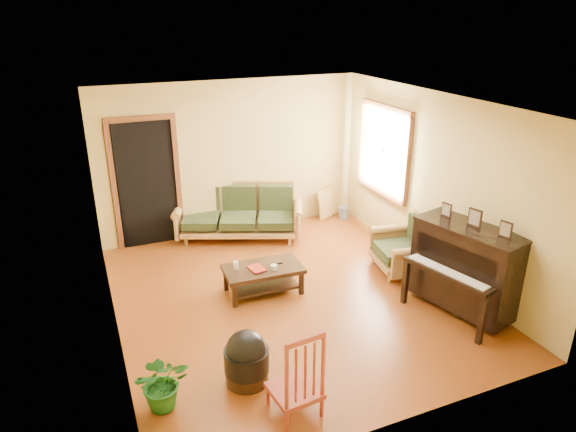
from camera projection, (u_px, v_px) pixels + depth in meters
name	position (u px, v px, depth m)	size (l,w,h in m)	color
floor	(291.00, 296.00, 6.99)	(5.00, 5.00, 0.00)	#5D280C
doorway	(147.00, 185.00, 8.20)	(1.08, 0.16, 2.05)	black
window	(384.00, 150.00, 8.33)	(0.12, 1.36, 1.46)	white
sofa	(239.00, 213.00, 8.63)	(2.08, 0.87, 0.89)	olive
coffee_table	(263.00, 280.00, 7.03)	(1.06, 0.58, 0.38)	black
armchair	(401.00, 245.00, 7.51)	(0.81, 0.86, 0.86)	olive
piano	(465.00, 270.00, 6.45)	(0.78, 1.33, 1.17)	black
footstool	(247.00, 363.00, 5.31)	(0.47, 0.47, 0.45)	black
red_chair	(295.00, 370.00, 4.83)	(0.45, 0.49, 0.96)	maroon
leaning_frame	(326.00, 203.00, 9.52)	(0.43, 0.09, 0.57)	gold
ceramic_crock	(344.00, 212.00, 9.56)	(0.18, 0.18, 0.23)	#2E428B
potted_plant	(163.00, 382.00, 4.95)	(0.52, 0.45, 0.58)	#175218
book	(251.00, 270.00, 6.84)	(0.19, 0.25, 0.02)	#9E2115
candle	(236.00, 266.00, 6.87)	(0.07, 0.07, 0.11)	white
glass_jar	(274.00, 267.00, 6.88)	(0.10, 0.10, 0.06)	silver
remote	(276.00, 263.00, 7.04)	(0.16, 0.04, 0.02)	black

